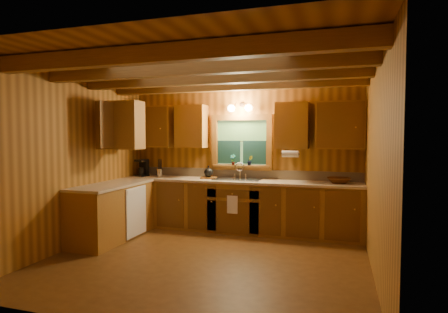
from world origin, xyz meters
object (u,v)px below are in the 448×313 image
object	(u,v)px
wicker_basket	(339,180)
coffee_maker	(143,168)
sink	(238,182)
cutting_board	(209,178)

from	to	relation	value
wicker_basket	coffee_maker	bearing A→B (deg)	179.56
coffee_maker	wicker_basket	bearing A→B (deg)	11.09
sink	wicker_basket	distance (m)	1.70
sink	coffee_maker	distance (m)	1.91
coffee_maker	wicker_basket	xyz separation A→B (m)	(3.59, -0.03, -0.11)
coffee_maker	cutting_board	bearing A→B (deg)	11.37
coffee_maker	wicker_basket	size ratio (longest dim) A/B	0.86
cutting_board	wicker_basket	world-z (taller)	wicker_basket
cutting_board	wicker_basket	xyz separation A→B (m)	(2.25, -0.02, 0.03)
sink	cutting_board	size ratio (longest dim) A/B	2.94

